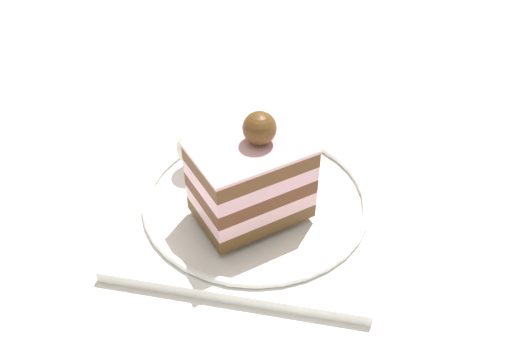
# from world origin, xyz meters

# --- Properties ---
(ground_plane) EXTENTS (2.40, 2.40, 0.00)m
(ground_plane) POSITION_xyz_m (0.00, 0.00, 0.00)
(ground_plane) COLOR silver
(dessert_plate) EXTENTS (0.27, 0.27, 0.02)m
(dessert_plate) POSITION_xyz_m (-0.02, 0.02, 0.01)
(dessert_plate) COLOR white
(dessert_plate) RESTS_ON ground_plane
(cake_slice) EXTENTS (0.11, 0.12, 0.10)m
(cake_slice) POSITION_xyz_m (-0.00, 0.02, 0.06)
(cake_slice) COLOR brown
(cake_slice) RESTS_ON dessert_plate
(whipped_cream_dollop) EXTENTS (0.04, 0.04, 0.04)m
(whipped_cream_dollop) POSITION_xyz_m (-0.07, -0.04, 0.04)
(whipped_cream_dollop) COLOR white
(whipped_cream_dollop) RESTS_ON dessert_plate
(fork) EXTENTS (0.12, 0.02, 0.00)m
(fork) POSITION_xyz_m (-0.11, 0.04, 0.02)
(fork) COLOR silver
(fork) RESTS_ON dessert_plate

